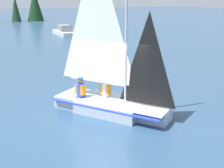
% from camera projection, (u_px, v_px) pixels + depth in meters
% --- Properties ---
extents(ground_plane, '(260.00, 260.00, 0.00)m').
position_uv_depth(ground_plane, '(112.00, 112.00, 10.05)').
color(ground_plane, '#2D4C6B').
extents(sailboat_main, '(3.28, 4.34, 5.82)m').
position_uv_depth(sailboat_main, '(111.00, 90.00, 9.85)').
color(sailboat_main, '#B2BCCC').
rests_on(sailboat_main, ground_plane).
extents(sailor_helm, '(0.40, 0.42, 1.16)m').
position_uv_depth(sailor_helm, '(106.00, 91.00, 10.30)').
color(sailor_helm, black).
rests_on(sailor_helm, ground_plane).
extents(sailor_crew, '(0.40, 0.42, 1.16)m').
position_uv_depth(sailor_crew, '(81.00, 92.00, 10.21)').
color(sailor_crew, black).
rests_on(sailor_crew, ground_plane).
extents(motorboat_distant, '(2.21, 5.27, 1.12)m').
position_uv_depth(motorboat_distant, '(64.00, 31.00, 32.30)').
color(motorboat_distant, silver).
rests_on(motorboat_distant, ground_plane).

